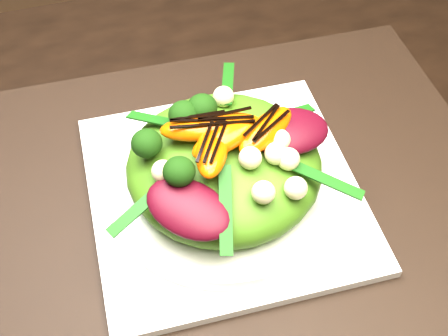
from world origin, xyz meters
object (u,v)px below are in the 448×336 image
object	(u,v)px
salad_bowl	(224,183)
plate_base	(224,192)
placemat	(224,196)
orange_segment	(206,117)
lettuce_mound	(224,165)
dining_table	(376,228)

from	to	relation	value
salad_bowl	plate_base	bearing A→B (deg)	0.00
placemat	plate_base	bearing A→B (deg)	14.04
orange_segment	lettuce_mound	bearing A→B (deg)	-73.42
plate_base	orange_segment	xyz separation A→B (m)	(-0.01, 0.03, 0.08)
placemat	dining_table	bearing A→B (deg)	-25.75
dining_table	lettuce_mound	xyz separation A→B (m)	(-0.14, 0.07, 0.07)
placemat	orange_segment	distance (m)	0.09
plate_base	orange_segment	distance (m)	0.09
salad_bowl	orange_segment	size ratio (longest dim) A/B	3.29
plate_base	lettuce_mound	world-z (taller)	lettuce_mound
dining_table	plate_base	size ratio (longest dim) A/B	6.15
plate_base	lettuce_mound	distance (m)	0.04
dining_table	plate_base	xyz separation A→B (m)	(-0.14, 0.07, 0.03)
placemat	salad_bowl	size ratio (longest dim) A/B	2.44
placemat	salad_bowl	bearing A→B (deg)	90.00
dining_table	orange_segment	world-z (taller)	dining_table
placemat	plate_base	size ratio (longest dim) A/B	2.15
plate_base	lettuce_mound	bearing A→B (deg)	0.00
dining_table	salad_bowl	xyz separation A→B (m)	(-0.14, 0.07, 0.04)
lettuce_mound	plate_base	bearing A→B (deg)	0.00
plate_base	dining_table	bearing A→B (deg)	-25.75
plate_base	orange_segment	bearing A→B (deg)	106.58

